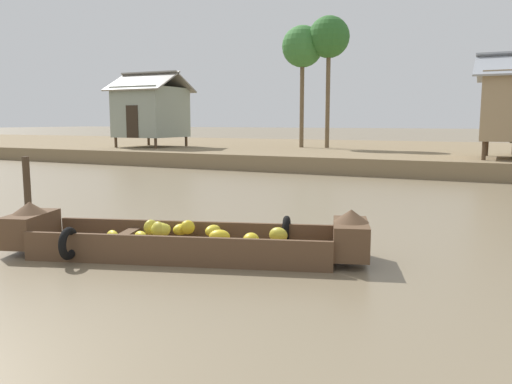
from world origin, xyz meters
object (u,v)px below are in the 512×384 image
stilt_house_left (151,111)px  mooring_post (28,194)px  banana_boat (184,240)px  palm_tree_mid (329,39)px  palm_tree_far (303,48)px

stilt_house_left → mooring_post: size_ratio=2.86×
banana_boat → mooring_post: mooring_post is taller
stilt_house_left → palm_tree_mid: (9.69, 3.36, 3.95)m
palm_tree_mid → palm_tree_far: bearing=-176.8°
banana_boat → stilt_house_left: size_ratio=1.39×
palm_tree_far → mooring_post: palm_tree_far is taller
stilt_house_left → mooring_post: bearing=-60.0°
stilt_house_left → mooring_post: (10.18, -17.64, -2.04)m
banana_boat → palm_tree_far: 22.85m
banana_boat → palm_tree_mid: (-4.45, 21.30, 6.47)m
banana_boat → palm_tree_far: size_ratio=0.88×
banana_boat → palm_tree_mid: palm_tree_mid is taller
mooring_post → palm_tree_far: bearing=95.5°
palm_tree_far → mooring_post: (2.01, -20.92, -5.57)m
palm_tree_mid → mooring_post: 21.85m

